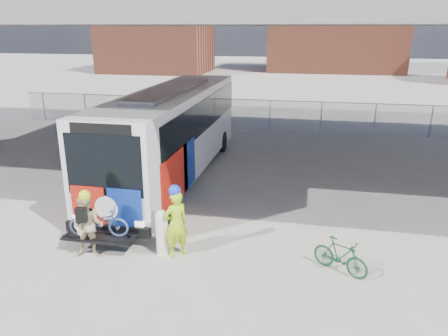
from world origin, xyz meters
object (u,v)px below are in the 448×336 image
(bus, at_px, (173,127))
(bike_parked, at_px, (340,256))
(cyclist_tan, at_px, (88,226))
(bollard, at_px, (162,231))
(cyclist_hivis, at_px, (176,222))

(bus, bearing_deg, bike_parked, -44.63)
(cyclist_tan, relative_size, bike_parked, 1.27)
(bus, bearing_deg, cyclist_tan, -91.39)
(bus, xyz_separation_m, cyclist_tan, (-0.17, -6.87, -1.20))
(bus, relative_size, bollard, 10.04)
(bollard, bearing_deg, cyclist_hivis, 0.00)
(cyclist_tan, distance_m, bike_parked, 6.62)
(bus, height_order, bollard, bus)
(cyclist_tan, bearing_deg, bollard, 2.90)
(bus, relative_size, cyclist_tan, 6.74)
(cyclist_hivis, bearing_deg, bike_parked, 136.15)
(cyclist_hivis, bearing_deg, cyclist_tan, -30.53)
(bollard, xyz_separation_m, cyclist_tan, (-1.88, -0.54, 0.22))
(bike_parked, bearing_deg, cyclist_hivis, 121.45)
(cyclist_tan, bearing_deg, bike_parked, -8.46)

